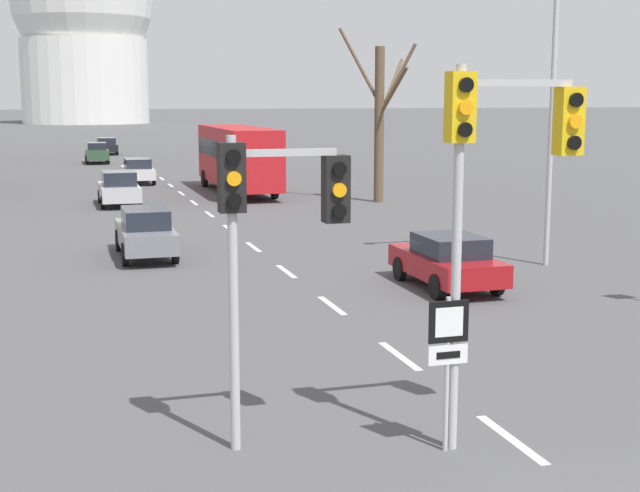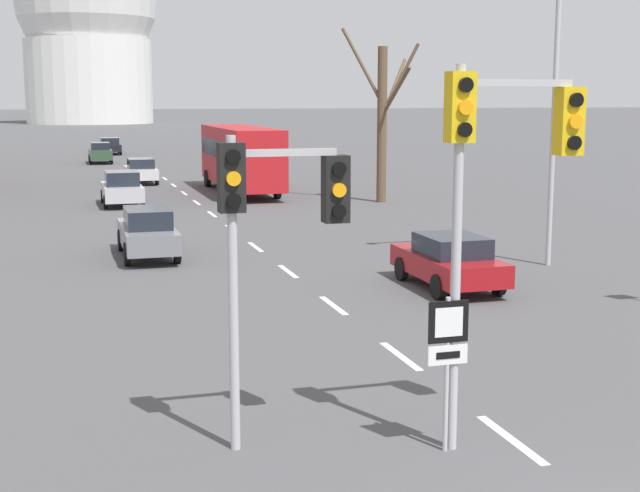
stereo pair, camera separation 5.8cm
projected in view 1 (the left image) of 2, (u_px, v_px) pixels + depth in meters
The scene contains 27 objects.
lane_stripe_0 at pixel (511, 439), 13.24m from camera, with size 0.16×2.00×0.01m, color silver.
lane_stripe_1 at pixel (400, 356), 17.50m from camera, with size 0.16×2.00×0.01m, color silver.
lane_stripe_2 at pixel (332, 305), 21.75m from camera, with size 0.16×2.00×0.01m, color silver.
lane_stripe_3 at pixel (286, 271), 26.01m from camera, with size 0.16×2.00×0.01m, color silver.
lane_stripe_4 at pixel (253, 247), 30.27m from camera, with size 0.16×2.00×0.01m, color silver.
lane_stripe_5 at pixel (229, 229), 34.52m from camera, with size 0.16×2.00×0.01m, color silver.
lane_stripe_6 at pixel (209, 214), 38.78m from camera, with size 0.16×2.00×0.01m, color silver.
lane_stripe_7 at pixel (194, 203), 43.03m from camera, with size 0.16×2.00×0.01m, color silver.
lane_stripe_8 at pixel (181, 193), 47.29m from camera, with size 0.16×2.00×0.01m, color silver.
lane_stripe_9 at pixel (171, 185), 51.54m from camera, with size 0.16×2.00×0.01m, color silver.
lane_stripe_10 at pixel (162, 179), 55.80m from camera, with size 0.16×2.00×0.01m, color silver.
lane_stripe_11 at pixel (154, 173), 60.06m from camera, with size 0.16×2.00×0.01m, color silver.
lane_stripe_12 at pixel (147, 168), 64.31m from camera, with size 0.16×2.00×0.01m, color silver.
lane_stripe_13 at pixel (141, 164), 68.57m from camera, with size 0.16×2.00×0.01m, color silver.
traffic_signal_centre_tall at pixel (497, 161), 12.38m from camera, with size 2.05×0.34×5.47m.
traffic_signal_near_left at pixel (270, 214), 12.46m from camera, with size 1.86×0.34×4.51m.
route_sign_post at pixel (448, 348), 12.55m from camera, with size 0.60×0.08×2.26m.
street_lamp_right at pixel (546, 78), 26.05m from camera, with size 1.70×0.36×9.35m.
sedan_near_left at pixel (97, 153), 68.68m from camera, with size 1.72×3.99×1.61m.
sedan_near_right at pixel (106, 146), 79.56m from camera, with size 1.92×4.32×1.50m.
sedan_mid_centre at pixel (138, 170), 52.66m from camera, with size 1.78×4.38×1.48m.
sedan_far_left at pixel (447, 260), 23.65m from camera, with size 1.85×4.05×1.44m.
sedan_far_right at pixel (119, 188), 41.80m from camera, with size 1.84×4.27×1.62m.
sedan_distant_centre at pixel (145, 232), 28.20m from camera, with size 1.68×4.50×1.59m.
city_bus at pixel (238, 154), 47.17m from camera, with size 2.66×10.80×3.48m.
bare_tree_right_near at pixel (380, 116), 42.75m from camera, with size 3.78×4.45×8.35m.
capitol_dome at pixel (83, 27), 173.62m from camera, with size 27.18×27.18×38.39m.
Camera 1 is at (-6.31, -7.05, 5.02)m, focal length 50.00 mm.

